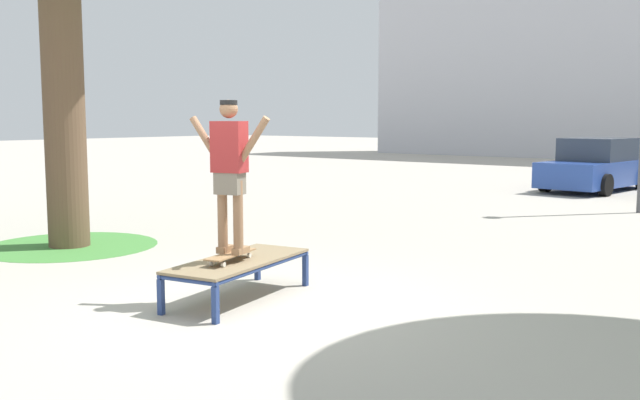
{
  "coord_description": "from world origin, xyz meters",
  "views": [
    {
      "loc": [
        5.19,
        -5.54,
        2.04
      ],
      "look_at": [
        -0.36,
        1.59,
        1.0
      ],
      "focal_mm": 39.6,
      "sensor_mm": 36.0,
      "label": 1
    }
  ],
  "objects_px": {
    "skate_box": "(239,263)",
    "skater": "(230,166)",
    "skateboard": "(231,255)",
    "car_blue": "(596,166)"
  },
  "relations": [
    {
      "from": "skate_box",
      "to": "skater",
      "type": "xyz_separation_m",
      "value": [
        0.03,
        -0.15,
        1.12
      ]
    },
    {
      "from": "skateboard",
      "to": "skater",
      "type": "xyz_separation_m",
      "value": [
        -0.0,
        0.0,
        0.99
      ]
    },
    {
      "from": "skate_box",
      "to": "skateboard",
      "type": "bearing_deg",
      "value": -80.18
    },
    {
      "from": "skateboard",
      "to": "car_blue",
      "type": "bearing_deg",
      "value": 92.3
    },
    {
      "from": "skate_box",
      "to": "skater",
      "type": "height_order",
      "value": "skater"
    },
    {
      "from": "skate_box",
      "to": "skateboard",
      "type": "xyz_separation_m",
      "value": [
        0.03,
        -0.15,
        0.12
      ]
    },
    {
      "from": "skate_box",
      "to": "skater",
      "type": "distance_m",
      "value": 1.13
    },
    {
      "from": "skateboard",
      "to": "car_blue",
      "type": "distance_m",
      "value": 15.3
    },
    {
      "from": "skater",
      "to": "car_blue",
      "type": "distance_m",
      "value": 15.32
    },
    {
      "from": "skateboard",
      "to": "skater",
      "type": "height_order",
      "value": "skater"
    }
  ]
}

